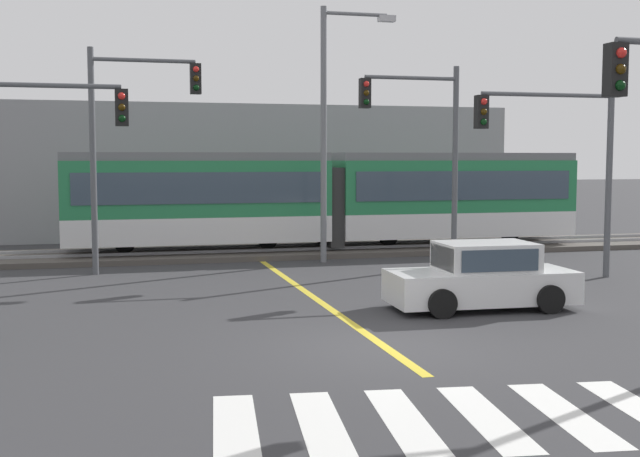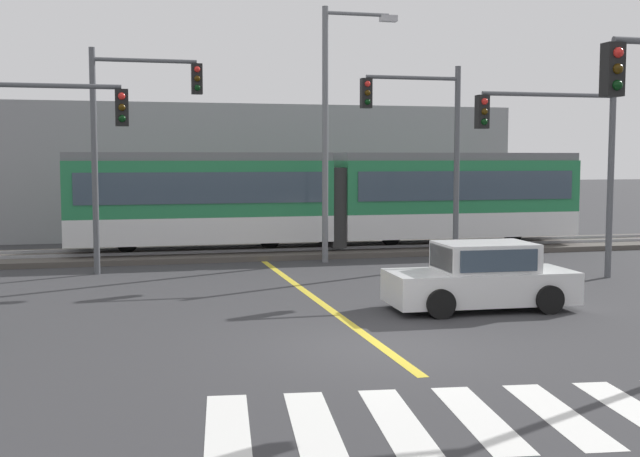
% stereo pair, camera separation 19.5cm
% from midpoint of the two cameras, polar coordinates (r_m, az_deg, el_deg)
% --- Properties ---
extents(ground_plane, '(200.00, 200.00, 0.00)m').
position_cam_midpoint_polar(ground_plane, '(14.69, 4.85, -8.44)').
color(ground_plane, '#333335').
extents(track_bed, '(120.00, 4.00, 0.18)m').
position_cam_midpoint_polar(track_bed, '(28.55, -4.49, -1.68)').
color(track_bed, '#4C4742').
rests_on(track_bed, ground).
extents(rail_near, '(120.00, 0.08, 0.10)m').
position_cam_midpoint_polar(rail_near, '(27.83, -4.25, -1.56)').
color(rail_near, '#939399').
rests_on(rail_near, track_bed).
extents(rail_far, '(120.00, 0.08, 0.10)m').
position_cam_midpoint_polar(rail_far, '(29.24, -4.72, -1.24)').
color(rail_far, '#939399').
rests_on(rail_far, track_bed).
extents(light_rail_tram, '(18.50, 2.64, 3.43)m').
position_cam_midpoint_polar(light_rail_tram, '(28.98, 1.02, 2.32)').
color(light_rail_tram, silver).
rests_on(light_rail_tram, track_bed).
extents(crosswalk_stripe_0, '(0.89, 2.85, 0.01)m').
position_cam_midpoint_polar(crosswalk_stripe_0, '(10.54, -6.05, -13.91)').
color(crosswalk_stripe_0, silver).
rests_on(crosswalk_stripe_0, ground).
extents(crosswalk_stripe_1, '(0.89, 2.85, 0.01)m').
position_cam_midpoint_polar(crosswalk_stripe_1, '(10.61, 0.07, -13.75)').
color(crosswalk_stripe_1, silver).
rests_on(crosswalk_stripe_1, ground).
extents(crosswalk_stripe_2, '(0.89, 2.85, 0.01)m').
position_cam_midpoint_polar(crosswalk_stripe_2, '(10.79, 6.04, -13.44)').
color(crosswalk_stripe_2, silver).
rests_on(crosswalk_stripe_2, ground).
extents(crosswalk_stripe_3, '(0.89, 2.85, 0.01)m').
position_cam_midpoint_polar(crosswalk_stripe_3, '(11.09, 11.73, -13.02)').
color(crosswalk_stripe_3, silver).
rests_on(crosswalk_stripe_3, ground).
extents(crosswalk_stripe_4, '(0.89, 2.85, 0.01)m').
position_cam_midpoint_polar(crosswalk_stripe_4, '(11.47, 17.07, -12.51)').
color(crosswalk_stripe_4, silver).
rests_on(crosswalk_stripe_4, ground).
extents(crosswalk_stripe_5, '(0.89, 2.85, 0.01)m').
position_cam_midpoint_polar(crosswalk_stripe_5, '(11.95, 22.00, -11.95)').
color(crosswalk_stripe_5, silver).
rests_on(crosswalk_stripe_5, ground).
extents(lane_centre_line, '(0.20, 14.49, 0.01)m').
position_cam_midpoint_polar(lane_centre_line, '(19.59, -0.05, -5.01)').
color(lane_centre_line, gold).
rests_on(lane_centre_line, ground).
extents(sedan_crossing, '(4.26, 2.03, 1.52)m').
position_cam_midpoint_polar(sedan_crossing, '(18.55, 11.68, -3.50)').
color(sedan_crossing, silver).
rests_on(sedan_crossing, ground).
extents(traffic_light_far_left, '(3.25, 0.38, 6.61)m').
position_cam_midpoint_polar(traffic_light_far_left, '(24.35, -13.18, 7.08)').
color(traffic_light_far_left, '#515459').
rests_on(traffic_light_far_left, ground).
extents(traffic_light_far_right, '(3.25, 0.38, 6.28)m').
position_cam_midpoint_polar(traffic_light_far_right, '(25.33, 7.78, 6.58)').
color(traffic_light_far_right, '#515459').
rests_on(traffic_light_far_right, ground).
extents(traffic_light_mid_left, '(4.25, 0.38, 5.66)m').
position_cam_midpoint_polar(traffic_light_mid_left, '(20.52, -20.63, 5.64)').
color(traffic_light_mid_left, '#515459').
rests_on(traffic_light_mid_left, ground).
extents(traffic_light_mid_right, '(4.25, 0.38, 5.51)m').
position_cam_midpoint_polar(traffic_light_mid_right, '(23.46, 17.17, 5.57)').
color(traffic_light_mid_right, '#515459').
rests_on(traffic_light_mid_right, ground).
extents(street_lamp_centre, '(2.51, 0.28, 8.27)m').
position_cam_midpoint_polar(street_lamp_centre, '(26.29, 1.13, 7.93)').
color(street_lamp_centre, slate).
rests_on(street_lamp_centre, ground).
extents(building_backdrop_far, '(24.81, 6.00, 5.69)m').
position_cam_midpoint_polar(building_backdrop_far, '(36.77, -6.45, 4.11)').
color(building_backdrop_far, gray).
rests_on(building_backdrop_far, ground).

